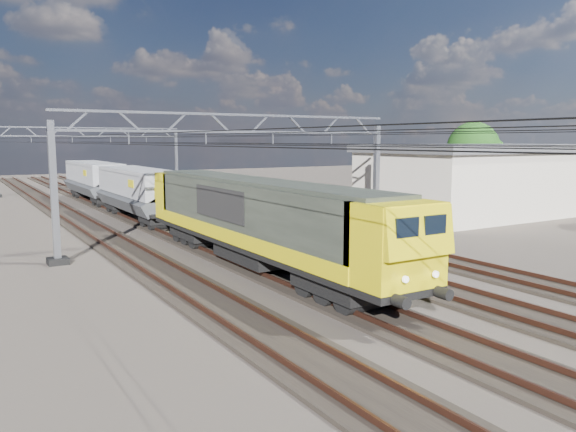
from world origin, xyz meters
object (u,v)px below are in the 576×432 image
hopper_wagon_lead (139,189)px  hopper_wagon_mid (94,178)px  catenary_gantry_far (93,157)px  catenary_gantry_mid (241,174)px  locomotive (256,217)px  tree_far (477,150)px  industrial_shed (484,179)px

hopper_wagon_lead → hopper_wagon_mid: (0.00, 14.20, 0.00)m
catenary_gantry_far → hopper_wagon_mid: 9.93m
hopper_wagon_lead → hopper_wagon_mid: same height
hopper_wagon_lead → catenary_gantry_mid: bearing=-80.7°
hopper_wagon_lead → catenary_gantry_far: bearing=85.2°
hopper_wagon_lead → hopper_wagon_mid: 14.20m
locomotive → hopper_wagon_lead: (-0.00, 17.70, -0.09)m
hopper_wagon_mid → tree_far: size_ratio=1.74×
catenary_gantry_far → catenary_gantry_mid: bearing=-90.0°
hopper_wagon_lead → tree_far: 32.51m
hopper_wagon_mid → catenary_gantry_mid: bearing=-85.7°
catenary_gantry_mid → locomotive: 6.04m
catenary_gantry_mid → catenary_gantry_far: same height
catenary_gantry_far → industrial_shed: size_ratio=1.07×
catenary_gantry_mid → locomotive: (-2.00, -5.48, -1.58)m
catenary_gantry_mid → hopper_wagon_mid: bearing=94.3°
tree_far → hopper_wagon_lead: bearing=175.7°
hopper_wagon_lead → industrial_shed: bearing=-23.1°
industrial_shed → hopper_wagon_mid: bearing=134.5°
hopper_wagon_mid → tree_far: 36.43m
hopper_wagon_lead → tree_far: size_ratio=1.74×
catenary_gantry_far → hopper_wagon_mid: bearing=-101.8°
hopper_wagon_mid → industrial_shed: 34.24m
catenary_gantry_mid → industrial_shed: catenary_gantry_mid is taller
catenary_gantry_far → industrial_shed: (22.00, -34.00, -1.18)m
hopper_wagon_lead → tree_far: (32.32, -2.43, 2.54)m
hopper_wagon_mid → tree_far: (32.32, -16.63, 2.54)m
locomotive → tree_far: (32.32, 15.26, 2.44)m
catenary_gantry_mid → hopper_wagon_mid: catenary_gantry_mid is taller
catenary_gantry_far → locomotive: bearing=-92.8°
locomotive → hopper_wagon_mid: 31.90m
catenary_gantry_mid → tree_far: 31.87m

